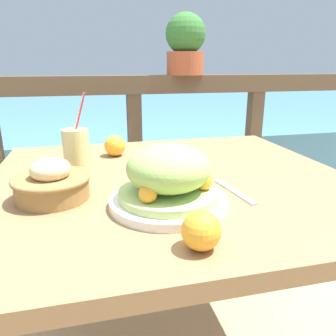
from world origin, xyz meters
The scene contains 10 objects.
patio_table centered at (0.00, 0.00, 0.62)m, with size 1.05×0.98×0.71m.
railing_fence centered at (0.00, 0.79, 0.68)m, with size 2.80×0.08×0.98m.
sea_backdrop centered at (0.00, 3.29, 0.26)m, with size 12.00×4.00×0.51m.
salad_plate centered at (-0.06, -0.19, 0.77)m, with size 0.28×0.28×0.15m.
drink_glass centered at (-0.27, 0.11, 0.78)m, with size 0.08×0.08×0.24m.
bread_basket centered at (-0.33, -0.09, 0.75)m, with size 0.19×0.19×0.11m.
potted_plant centered at (0.27, 0.79, 1.13)m, with size 0.20×0.20×0.30m.
fork centered at (0.13, -0.16, 0.71)m, with size 0.04×0.18×0.00m.
orange_near_basket centered at (-0.14, 0.28, 0.75)m, with size 0.08×0.08×0.08m.
orange_near_glass centered at (-0.05, -0.40, 0.74)m, with size 0.07×0.07×0.07m.
Camera 1 is at (-0.23, -0.89, 1.03)m, focal length 35.00 mm.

